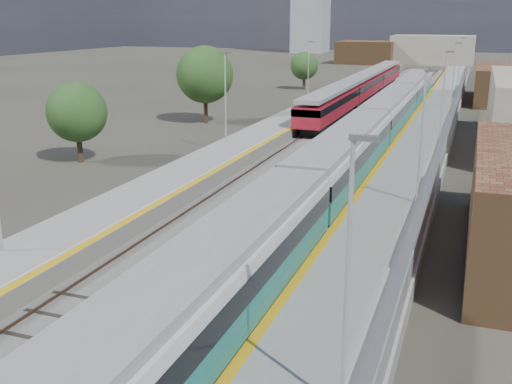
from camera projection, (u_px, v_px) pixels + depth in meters
The scene contains 11 objects.
ground at pixel (377, 130), 61.80m from camera, with size 320.00×320.00×0.00m, color #47443A.
ballast_bed at pixel (360, 125), 64.78m from camera, with size 10.50×155.00×0.06m, color #565451.
tracks at pixel (368, 122), 66.08m from camera, with size 8.96×160.00×0.17m.
platform_right at pixel (432, 124), 62.16m from camera, with size 4.70×155.00×8.52m.
platform_left at pixel (300, 117), 66.88m from camera, with size 4.30×155.00×8.52m.
buildings at pixel (363, 20), 144.71m from camera, with size 72.00×185.50×40.00m.
green_train at pixel (371, 130), 48.72m from camera, with size 3.07×85.33×3.38m.
red_train at pixel (362, 86), 82.12m from camera, with size 2.88×58.31×3.63m.
tree_a at pixel (77, 112), 46.95m from camera, with size 4.71×4.71×6.39m.
tree_b at pixel (205, 75), 64.56m from camera, with size 6.17×6.17×8.36m.
tree_c at pixel (304, 66), 96.12m from camera, with size 4.45×4.45×6.04m.
Camera 1 is at (9.18, -11.72, 11.09)m, focal length 42.00 mm.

